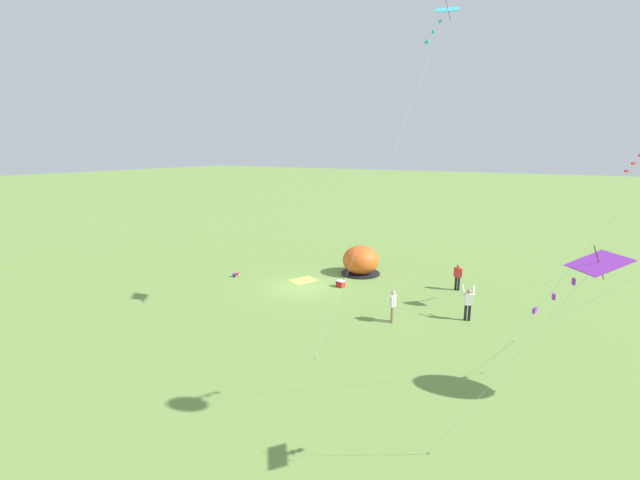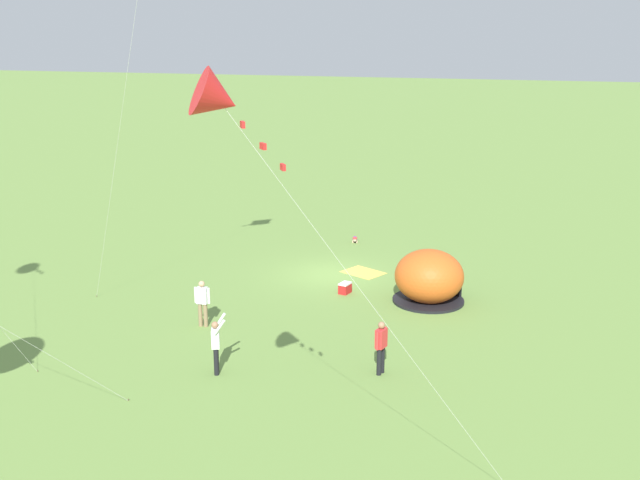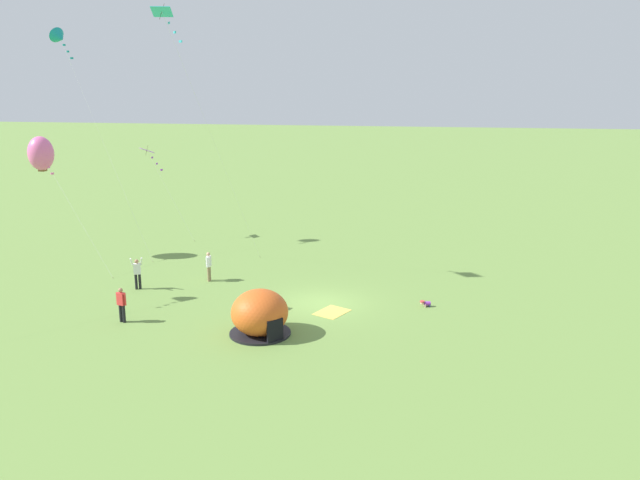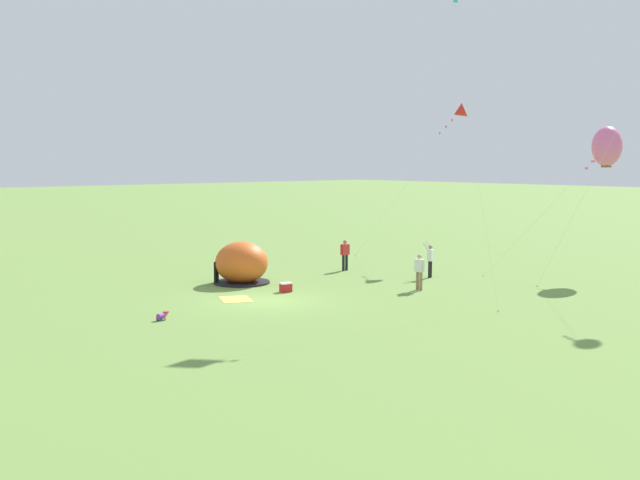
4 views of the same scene
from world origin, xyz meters
name	(u,v)px [view 3 (image 3 of 4)]	position (x,y,z in m)	size (l,w,h in m)	color
ground_plane	(322,303)	(0.00, 0.00, 0.00)	(300.00, 300.00, 0.00)	olive
popup_tent	(260,314)	(-4.62, 1.96, 1.00)	(2.81, 2.81, 2.10)	#D8591E
picnic_blanket	(332,312)	(-1.19, -0.76, 0.01)	(1.70, 1.30, 0.01)	gold
cooler_box	(277,305)	(-1.23, 2.10, 0.22)	(0.47, 0.60, 0.44)	red
toddler_crawling	(425,303)	(0.54, -5.34, 0.18)	(0.35, 0.55, 0.32)	purple
person_watching_sky	(121,303)	(-4.47, 8.88, 0.96)	(0.33, 0.57, 1.72)	black
person_center_field	(209,265)	(2.55, 7.17, 0.96)	(0.59, 0.28, 1.72)	#8C7251
person_flying_kite	(137,272)	(0.33, 10.51, 1.00)	(0.63, 0.72, 1.89)	black
kite_pink	(41,154)	(5.26, 19.20, 6.88)	(4.14, 7.05, 7.97)	silver
kite_purple	(149,153)	(11.85, 15.09, 6.29)	(1.31, 4.19, 6.88)	silver
kite_cyan	(166,20)	(2.55, 8.98, 14.46)	(6.33, 4.00, 15.28)	silver
kite_teal	(60,38)	(8.91, 19.46, 14.17)	(3.96, 7.98, 14.83)	silver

